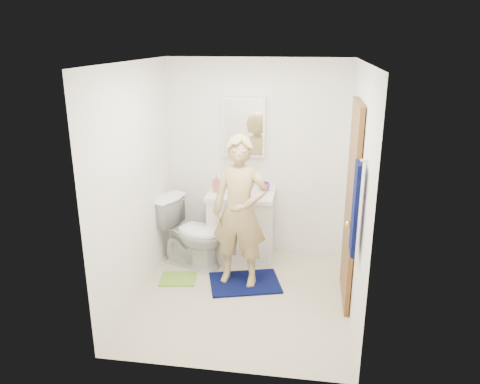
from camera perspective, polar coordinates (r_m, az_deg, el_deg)
name	(u,v)px	position (r m, az deg, el deg)	size (l,w,h in m)	color
floor	(243,296)	(5.10, 0.32, -12.58)	(2.20, 2.40, 0.02)	beige
ceiling	(243,61)	(4.38, 0.38, 15.69)	(2.20, 2.40, 0.02)	white
wall_back	(257,158)	(5.75, 2.09, 4.12)	(2.20, 0.02, 2.40)	white
wall_front	(219,238)	(3.48, -2.55, -5.59)	(2.20, 0.02, 2.40)	white
wall_left	(135,183)	(4.88, -12.67, 1.05)	(0.02, 2.40, 2.40)	white
wall_right	(358,194)	(4.58, 14.22, -0.19)	(0.02, 2.40, 2.40)	white
vanity_cabinet	(241,227)	(5.75, 0.17, -4.30)	(0.75, 0.55, 0.80)	white
countertop	(241,194)	(5.60, 0.17, -0.28)	(0.79, 0.59, 0.05)	white
sink_basin	(241,193)	(5.59, 0.17, -0.14)	(0.40, 0.40, 0.03)	white
faucet	(244,183)	(5.74, 0.44, 1.09)	(0.03, 0.03, 0.12)	silver
medicine_cabinet	(244,127)	(5.62, 0.52, 7.96)	(0.50, 0.12, 0.70)	white
mirror_panel	(243,128)	(5.56, 0.43, 7.85)	(0.46, 0.01, 0.66)	white
door	(351,205)	(4.77, 13.36, -1.60)	(0.05, 0.80, 2.05)	brown
door_knob	(348,224)	(4.50, 13.07, -3.85)	(0.07, 0.07, 0.07)	gold
towel	(355,209)	(4.02, 13.83, -2.02)	(0.03, 0.24, 0.80)	#060D3F
towel_hook	(364,160)	(3.90, 14.88, 3.75)	(0.02, 0.02, 0.06)	silver
toilet	(192,232)	(5.59, -5.90, -4.90)	(0.47, 0.82, 0.83)	white
bath_mat	(245,283)	(5.31, 0.60, -11.01)	(0.76, 0.54, 0.02)	#060D3F
green_rug	(178,279)	(5.43, -7.57, -10.46)	(0.39, 0.33, 0.02)	#78A838
soap_dispenser	(216,183)	(5.60, -2.89, 1.07)	(0.09, 0.09, 0.21)	#C06159
toothbrush_cup	(264,187)	(5.63, 2.99, 0.65)	(0.14, 0.14, 0.11)	#864599
man	(240,212)	(4.97, -0.02, -2.43)	(0.60, 0.40, 1.65)	tan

